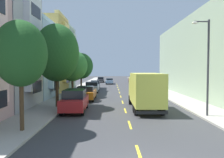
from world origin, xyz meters
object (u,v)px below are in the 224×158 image
(street_tree_farthest, at_px, (82,66))
(street_tree_third, at_px, (73,66))
(street_tree_nearest, at_px, (22,54))
(parked_wagon_charcoal, at_px, (101,79))
(parked_suv_burgundy, at_px, (133,79))
(parked_pickup_orange, at_px, (87,93))
(moving_sky_sedan, at_px, (110,81))
(parked_pickup_silver, at_px, (93,87))
(street_lamp, at_px, (207,61))
(parked_sedan_white, at_px, (148,88))
(parked_hatchback_black, at_px, (96,84))
(parked_sedan_navy, at_px, (142,85))
(parked_suv_red, at_px, (76,100))
(delivery_box_truck, at_px, (146,89))
(street_tree_second, at_px, (57,53))

(street_tree_farthest, bearing_deg, street_tree_third, -90.00)
(street_tree_nearest, bearing_deg, parked_wagon_charcoal, 87.69)
(street_tree_nearest, height_order, parked_wagon_charcoal, street_tree_nearest)
(street_tree_third, distance_m, parked_suv_burgundy, 32.68)
(parked_pickup_orange, bearing_deg, street_tree_nearest, -99.15)
(moving_sky_sedan, bearing_deg, parked_pickup_silver, -97.34)
(street_lamp, xyz_separation_m, parked_suv_burgundy, (-1.47, 42.86, -3.34))
(street_tree_third, relative_size, parked_suv_burgundy, 1.25)
(street_lamp, bearing_deg, parked_suv_burgundy, 91.96)
(street_tree_farthest, distance_m, street_lamp, 23.79)
(street_lamp, distance_m, parked_sedan_white, 17.25)
(street_tree_nearest, distance_m, parked_pickup_orange, 14.19)
(parked_sedan_white, distance_m, parked_pickup_silver, 8.79)
(parked_hatchback_black, bearing_deg, street_tree_third, -98.02)
(parked_sedan_white, height_order, parked_hatchback_black, parked_hatchback_black)
(street_lamp, xyz_separation_m, parked_pickup_orange, (-10.18, 9.49, -3.50))
(parked_sedan_navy, relative_size, parked_suv_red, 0.93)
(delivery_box_truck, height_order, parked_sedan_navy, delivery_box_truck)
(moving_sky_sedan, bearing_deg, street_tree_second, -97.72)
(street_tree_second, height_order, parked_pickup_silver, street_tree_second)
(delivery_box_truck, xyz_separation_m, parked_pickup_orange, (-6.02, 6.35, -1.06))
(parked_sedan_white, xyz_separation_m, parked_hatchback_black, (-8.81, 8.91, 0.01))
(street_tree_farthest, relative_size, street_lamp, 0.86)
(parked_sedan_white, height_order, parked_suv_burgundy, parked_suv_burgundy)
(parked_wagon_charcoal, bearing_deg, parked_pickup_silver, -89.87)
(moving_sky_sedan, bearing_deg, parked_pickup_orange, -94.85)
(street_tree_nearest, distance_m, parked_suv_red, 7.53)
(street_lamp, relative_size, parked_pickup_silver, 1.37)
(street_tree_farthest, height_order, delivery_box_truck, street_tree_farthest)
(street_tree_third, xyz_separation_m, street_tree_farthest, (-0.00, 8.12, 0.08))
(parked_sedan_white, height_order, parked_pickup_silver, parked_pickup_silver)
(street_tree_second, distance_m, street_tree_third, 8.19)
(parked_pickup_orange, bearing_deg, parked_pickup_silver, 90.71)
(parked_sedan_navy, height_order, parked_suv_red, parked_suv_red)
(delivery_box_truck, distance_m, parked_suv_red, 6.33)
(street_tree_second, distance_m, delivery_box_truck, 8.90)
(parked_sedan_navy, height_order, parked_pickup_orange, parked_pickup_orange)
(street_tree_second, height_order, street_tree_third, street_tree_second)
(street_tree_third, bearing_deg, street_tree_second, -90.00)
(parked_sedan_white, bearing_deg, street_tree_second, -130.15)
(street_tree_second, xyz_separation_m, parked_pickup_silver, (2.07, 14.29, -4.40))
(parked_sedan_white, xyz_separation_m, parked_wagon_charcoal, (-8.71, 28.81, 0.05))
(parked_suv_burgundy, height_order, parked_hatchback_black, parked_suv_burgundy)
(street_tree_second, distance_m, parked_pickup_orange, 7.29)
(parked_suv_red, bearing_deg, parked_wagon_charcoal, 89.98)
(street_tree_third, height_order, parked_pickup_silver, street_tree_third)
(street_tree_farthest, distance_m, moving_sky_sedan, 18.62)
(street_tree_farthest, distance_m, parked_sedan_white, 11.81)
(street_tree_farthest, height_order, street_lamp, street_lamp)
(street_tree_second, height_order, parked_wagon_charcoal, street_tree_second)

